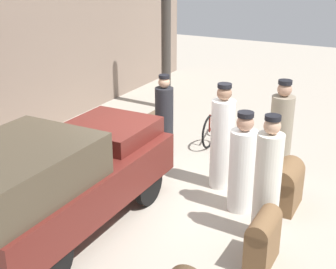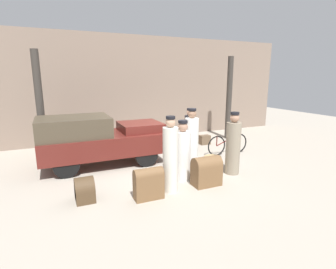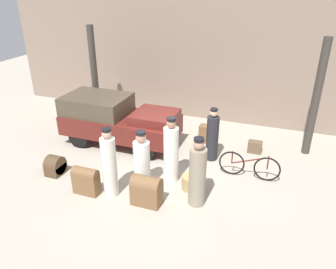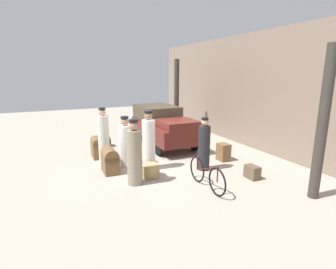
{
  "view_description": "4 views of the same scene",
  "coord_description": "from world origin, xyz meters",
  "px_view_note": "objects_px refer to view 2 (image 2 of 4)",
  "views": [
    {
      "loc": [
        -6.37,
        -3.29,
        3.84
      ],
      "look_at": [
        0.2,
        0.2,
        0.95
      ],
      "focal_mm": 50.0,
      "sensor_mm": 36.0,
      "label": 1
    },
    {
      "loc": [
        -3.1,
        -7.25,
        2.76
      ],
      "look_at": [
        0.2,
        0.2,
        0.95
      ],
      "focal_mm": 28.0,
      "sensor_mm": 36.0,
      "label": 2
    },
    {
      "loc": [
        3.14,
        -7.85,
        5.02
      ],
      "look_at": [
        0.2,
        0.2,
        0.95
      ],
      "focal_mm": 35.0,
      "sensor_mm": 36.0,
      "label": 3
    },
    {
      "loc": [
        8.01,
        -3.36,
        2.97
      ],
      "look_at": [
        0.2,
        0.2,
        0.95
      ],
      "focal_mm": 28.0,
      "sensor_mm": 36.0,
      "label": 4
    }
  ],
  "objects_px": {
    "porter_with_bicycle": "(170,158)",
    "trunk_umber_medium": "(206,170)",
    "trunk_barrel_dark": "(149,183)",
    "wicker_basket": "(213,162)",
    "bicycle": "(228,144)",
    "porter_standing_middle": "(233,146)",
    "porter_carrying_trunk": "(183,153)",
    "suitcase_black_upright": "(85,190)",
    "trunk_wicker_pale": "(205,140)",
    "truck": "(98,138)",
    "suitcase_tan_flat": "(166,140)",
    "porter_lifting_near_truck": "(189,133)",
    "conductor_in_dark_uniform": "(192,142)"
  },
  "relations": [
    {
      "from": "wicker_basket",
      "to": "trunk_barrel_dark",
      "type": "height_order",
      "value": "trunk_barrel_dark"
    },
    {
      "from": "suitcase_tan_flat",
      "to": "trunk_barrel_dark",
      "type": "height_order",
      "value": "trunk_barrel_dark"
    },
    {
      "from": "trunk_wicker_pale",
      "to": "suitcase_tan_flat",
      "type": "height_order",
      "value": "suitcase_tan_flat"
    },
    {
      "from": "trunk_wicker_pale",
      "to": "porter_with_bicycle",
      "type": "bearing_deg",
      "value": -131.69
    },
    {
      "from": "conductor_in_dark_uniform",
      "to": "trunk_barrel_dark",
      "type": "bearing_deg",
      "value": -144.29
    },
    {
      "from": "porter_lifting_near_truck",
      "to": "suitcase_tan_flat",
      "type": "height_order",
      "value": "porter_lifting_near_truck"
    },
    {
      "from": "suitcase_black_upright",
      "to": "wicker_basket",
      "type": "bearing_deg",
      "value": 9.22
    },
    {
      "from": "porter_with_bicycle",
      "to": "suitcase_black_upright",
      "type": "xyz_separation_m",
      "value": [
        -1.98,
        0.34,
        -0.62
      ]
    },
    {
      "from": "trunk_umber_medium",
      "to": "suitcase_tan_flat",
      "type": "bearing_deg",
      "value": 82.26
    },
    {
      "from": "conductor_in_dark_uniform",
      "to": "porter_carrying_trunk",
      "type": "distance_m",
      "value": 0.84
    },
    {
      "from": "porter_with_bicycle",
      "to": "trunk_wicker_pale",
      "type": "xyz_separation_m",
      "value": [
        3.19,
        3.58,
        -0.67
      ]
    },
    {
      "from": "trunk_barrel_dark",
      "to": "wicker_basket",
      "type": "bearing_deg",
      "value": 24.53
    },
    {
      "from": "conductor_in_dark_uniform",
      "to": "trunk_barrel_dark",
      "type": "height_order",
      "value": "conductor_in_dark_uniform"
    },
    {
      "from": "porter_lifting_near_truck",
      "to": "bicycle",
      "type": "bearing_deg",
      "value": -29.09
    },
    {
      "from": "porter_standing_middle",
      "to": "trunk_umber_medium",
      "type": "height_order",
      "value": "porter_standing_middle"
    },
    {
      "from": "truck",
      "to": "trunk_wicker_pale",
      "type": "distance_m",
      "value": 4.58
    },
    {
      "from": "wicker_basket",
      "to": "conductor_in_dark_uniform",
      "type": "xyz_separation_m",
      "value": [
        -0.64,
        0.19,
        0.66
      ]
    },
    {
      "from": "suitcase_black_upright",
      "to": "trunk_wicker_pale",
      "type": "distance_m",
      "value": 6.1
    },
    {
      "from": "bicycle",
      "to": "trunk_barrel_dark",
      "type": "bearing_deg",
      "value": -150.17
    },
    {
      "from": "suitcase_black_upright",
      "to": "trunk_wicker_pale",
      "type": "xyz_separation_m",
      "value": [
        5.17,
        3.24,
        -0.05
      ]
    },
    {
      "from": "trunk_wicker_pale",
      "to": "trunk_barrel_dark",
      "type": "xyz_separation_m",
      "value": [
        -3.81,
        -3.75,
        0.21
      ]
    },
    {
      "from": "bicycle",
      "to": "trunk_umber_medium",
      "type": "xyz_separation_m",
      "value": [
        -2.19,
        -2.05,
        0.03
      ]
    },
    {
      "from": "bicycle",
      "to": "trunk_umber_medium",
      "type": "bearing_deg",
      "value": -136.84
    },
    {
      "from": "porter_with_bicycle",
      "to": "trunk_umber_medium",
      "type": "distance_m",
      "value": 1.11
    },
    {
      "from": "porter_lifting_near_truck",
      "to": "porter_carrying_trunk",
      "type": "height_order",
      "value": "porter_lifting_near_truck"
    },
    {
      "from": "porter_standing_middle",
      "to": "porter_carrying_trunk",
      "type": "bearing_deg",
      "value": 173.42
    },
    {
      "from": "trunk_wicker_pale",
      "to": "trunk_umber_medium",
      "type": "distance_m",
      "value": 4.23
    },
    {
      "from": "porter_carrying_trunk",
      "to": "bicycle",
      "type": "bearing_deg",
      "value": 29.37
    },
    {
      "from": "wicker_basket",
      "to": "porter_standing_middle",
      "type": "relative_size",
      "value": 0.29
    },
    {
      "from": "porter_lifting_near_truck",
      "to": "trunk_barrel_dark",
      "type": "xyz_separation_m",
      "value": [
        -2.6,
        -2.86,
        -0.36
      ]
    },
    {
      "from": "wicker_basket",
      "to": "porter_standing_middle",
      "type": "bearing_deg",
      "value": -62.75
    },
    {
      "from": "trunk_barrel_dark",
      "to": "porter_standing_middle",
      "type": "bearing_deg",
      "value": 11.5
    },
    {
      "from": "wicker_basket",
      "to": "trunk_umber_medium",
      "type": "xyz_separation_m",
      "value": [
        -0.85,
        -1.0,
        0.21
      ]
    },
    {
      "from": "truck",
      "to": "trunk_umber_medium",
      "type": "relative_size",
      "value": 4.91
    },
    {
      "from": "bicycle",
      "to": "suitcase_tan_flat",
      "type": "bearing_deg",
      "value": 133.44
    },
    {
      "from": "wicker_basket",
      "to": "porter_lifting_near_truck",
      "type": "distance_m",
      "value": 1.83
    },
    {
      "from": "suitcase_black_upright",
      "to": "trunk_umber_medium",
      "type": "xyz_separation_m",
      "value": [
        2.98,
        -0.37,
        0.16
      ]
    },
    {
      "from": "porter_with_bicycle",
      "to": "porter_carrying_trunk",
      "type": "bearing_deg",
      "value": 42.75
    },
    {
      "from": "bicycle",
      "to": "porter_standing_middle",
      "type": "xyz_separation_m",
      "value": [
        -1.05,
        -1.62,
        0.45
      ]
    },
    {
      "from": "porter_with_bicycle",
      "to": "suitcase_black_upright",
      "type": "distance_m",
      "value": 2.1
    },
    {
      "from": "bicycle",
      "to": "wicker_basket",
      "type": "height_order",
      "value": "bicycle"
    },
    {
      "from": "trunk_wicker_pale",
      "to": "trunk_barrel_dark",
      "type": "height_order",
      "value": "trunk_barrel_dark"
    },
    {
      "from": "bicycle",
      "to": "conductor_in_dark_uniform",
      "type": "xyz_separation_m",
      "value": [
        -1.98,
        -0.87,
        0.48
      ]
    },
    {
      "from": "truck",
      "to": "conductor_in_dark_uniform",
      "type": "relative_size",
      "value": 2.03
    },
    {
      "from": "wicker_basket",
      "to": "trunk_barrel_dark",
      "type": "relative_size",
      "value": 0.71
    },
    {
      "from": "trunk_umber_medium",
      "to": "conductor_in_dark_uniform",
      "type": "bearing_deg",
      "value": 79.99
    },
    {
      "from": "bicycle",
      "to": "porter_with_bicycle",
      "type": "relative_size",
      "value": 0.9
    },
    {
      "from": "trunk_wicker_pale",
      "to": "porter_carrying_trunk",
      "type": "bearing_deg",
      "value": -130.5
    },
    {
      "from": "trunk_barrel_dark",
      "to": "trunk_umber_medium",
      "type": "distance_m",
      "value": 1.63
    },
    {
      "from": "porter_standing_middle",
      "to": "wicker_basket",
      "type": "bearing_deg",
      "value": 117.25
    }
  ]
}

